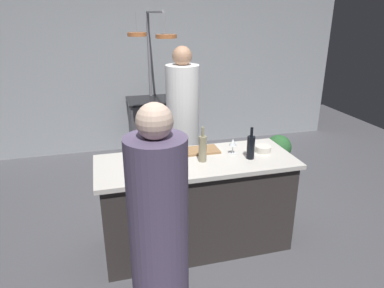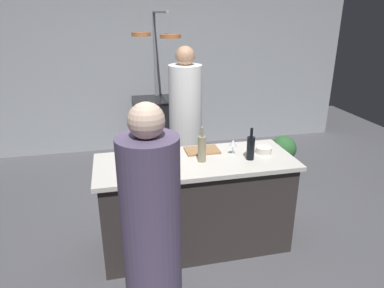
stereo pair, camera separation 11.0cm
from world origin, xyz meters
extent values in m
plane|color=#4C4C51|center=(0.00, 0.00, 0.00)|extent=(9.00, 9.00, 0.00)
cube|color=#9EA3A8|center=(0.00, 2.85, 1.30)|extent=(6.40, 0.16, 2.60)
cube|color=#332D2B|center=(0.00, 0.00, 0.43)|extent=(1.72, 0.66, 0.86)
cube|color=beige|center=(0.00, 0.00, 0.88)|extent=(1.80, 0.72, 0.04)
cube|color=#47474C|center=(0.00, 2.45, 0.43)|extent=(0.76, 0.60, 0.86)
cube|color=black|center=(0.00, 2.45, 0.88)|extent=(0.80, 0.64, 0.03)
cylinder|color=white|center=(0.12, 1.04, 0.80)|extent=(0.38, 0.38, 1.60)
sphere|color=tan|center=(0.12, 1.04, 1.70)|extent=(0.22, 0.22, 0.22)
cylinder|color=#4C4C51|center=(-0.53, -0.62, 0.33)|extent=(0.06, 0.06, 0.62)
cylinder|color=brown|center=(-0.53, -0.62, 0.66)|extent=(0.26, 0.26, 0.04)
cylinder|color=#594C6B|center=(-0.52, -1.00, 0.76)|extent=(0.36, 0.36, 1.51)
sphere|color=beige|center=(-0.52, -1.00, 1.61)|extent=(0.21, 0.21, 0.21)
cylinder|color=gray|center=(0.00, 2.70, 1.07)|extent=(0.04, 0.04, 2.15)
cylinder|color=gray|center=(0.00, 2.06, 2.15)|extent=(0.04, 1.29, 0.04)
cylinder|color=#B26638|center=(-0.30, 1.54, 1.90)|extent=(0.23, 0.23, 0.04)
cylinder|color=gray|center=(-0.30, 1.56, 2.03)|extent=(0.01, 0.01, 0.25)
cylinder|color=#B26638|center=(0.05, 1.55, 1.87)|extent=(0.26, 0.26, 0.04)
cylinder|color=gray|center=(0.05, 1.56, 2.01)|extent=(0.01, 0.01, 0.28)
cylinder|color=brown|center=(1.61, 1.38, 0.08)|extent=(0.24, 0.24, 0.16)
sphere|color=#2D6633|center=(1.61, 1.38, 0.34)|extent=(0.36, 0.36, 0.36)
cube|color=#997047|center=(0.11, 0.20, 0.91)|extent=(0.32, 0.22, 0.02)
cylinder|color=#382319|center=(-0.49, 0.16, 1.01)|extent=(0.05, 0.05, 0.21)
cylinder|color=#143319|center=(-0.34, 0.24, 1.00)|extent=(0.07, 0.07, 0.21)
cylinder|color=#143319|center=(-0.34, 0.24, 1.15)|extent=(0.03, 0.03, 0.08)
cylinder|color=gray|center=(0.05, -0.04, 1.02)|extent=(0.07, 0.07, 0.23)
cylinder|color=gray|center=(0.05, -0.04, 1.18)|extent=(0.03, 0.03, 0.08)
cylinder|color=black|center=(0.49, -0.09, 1.01)|extent=(0.07, 0.07, 0.21)
cylinder|color=black|center=(0.49, -0.09, 1.15)|extent=(0.03, 0.03, 0.08)
cylinder|color=#B78C8E|center=(-0.29, -0.27, 1.02)|extent=(0.07, 0.07, 0.24)
cylinder|color=#B78C8E|center=(-0.29, -0.27, 1.18)|extent=(0.03, 0.03, 0.08)
cylinder|color=silver|center=(0.37, 0.06, 0.90)|extent=(0.06, 0.06, 0.01)
cylinder|color=silver|center=(0.37, 0.06, 0.94)|extent=(0.01, 0.01, 0.07)
cone|color=silver|center=(0.37, 0.06, 1.01)|extent=(0.07, 0.07, 0.06)
cylinder|color=silver|center=(-0.47, 0.02, 0.90)|extent=(0.06, 0.06, 0.01)
cylinder|color=silver|center=(-0.47, 0.02, 0.94)|extent=(0.01, 0.01, 0.07)
cone|color=silver|center=(-0.47, 0.02, 1.01)|extent=(0.07, 0.07, 0.06)
cylinder|color=silver|center=(0.67, 0.03, 0.93)|extent=(0.15, 0.15, 0.06)
cylinder|color=brown|center=(-0.30, 0.04, 0.94)|extent=(0.18, 0.18, 0.08)
camera|label=1|loc=(-0.78, -2.78, 2.16)|focal=32.71mm
camera|label=2|loc=(-0.68, -2.81, 2.16)|focal=32.71mm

